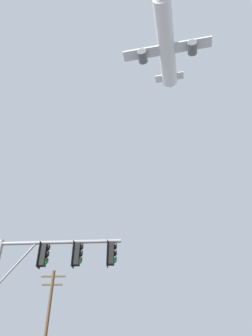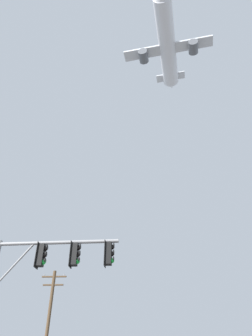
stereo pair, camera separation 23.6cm
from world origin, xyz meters
The scene contains 3 objects.
signal_pole_near centered at (-3.34, 7.92, 4.73)m, with size 5.24×0.54×6.14m.
utility_pole centered at (-7.09, 22.87, 4.68)m, with size 2.20×0.28×8.77m.
airplane centered at (6.79, 30.25, 52.53)m, with size 16.96×21.95×5.98m.
Camera 2 is at (0.67, -4.13, 1.64)m, focal length 31.79 mm.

